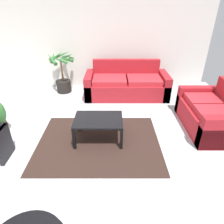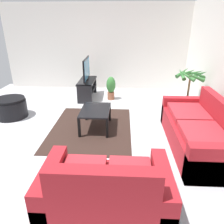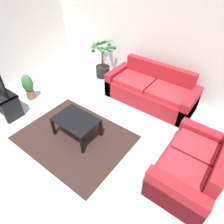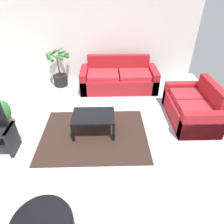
{
  "view_description": "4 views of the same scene",
  "coord_description": "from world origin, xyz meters",
  "views": [
    {
      "loc": [
        0.32,
        -2.62,
        2.26
      ],
      "look_at": [
        0.31,
        0.42,
        0.53
      ],
      "focal_mm": 31.52,
      "sensor_mm": 36.0,
      "label": 1
    },
    {
      "loc": [
        4.17,
        0.91,
        2.13
      ],
      "look_at": [
        0.68,
        0.72,
        0.64
      ],
      "focal_mm": 34.05,
      "sensor_mm": 36.0,
      "label": 2
    },
    {
      "loc": [
        2.37,
        -1.52,
        3.04
      ],
      "look_at": [
        0.69,
        0.71,
        0.68
      ],
      "focal_mm": 31.67,
      "sensor_mm": 36.0,
      "label": 3
    },
    {
      "loc": [
        0.37,
        -2.89,
        2.77
      ],
      "look_at": [
        0.46,
        0.45,
        0.43
      ],
      "focal_mm": 31.44,
      "sensor_mm": 36.0,
      "label": 4
    }
  ],
  "objects": [
    {
      "name": "area_rug",
      "position": [
        0.08,
        0.24,
        0.0
      ],
      "size": [
        2.2,
        1.7,
        0.01
      ],
      "primitive_type": "cube",
      "color": "black",
      "rests_on": "ground"
    },
    {
      "name": "ground_plane",
      "position": [
        0.0,
        0.0,
        0.0
      ],
      "size": [
        6.6,
        6.6,
        0.0
      ],
      "primitive_type": "plane",
      "color": "#B2B2B7"
    },
    {
      "name": "tv_stand",
      "position": [
        -1.92,
        -0.16,
        0.35
      ],
      "size": [
        1.1,
        0.45,
        0.54
      ],
      "color": "black",
      "rests_on": "ground"
    },
    {
      "name": "tv",
      "position": [
        -1.92,
        -0.16,
        0.88
      ],
      "size": [
        1.07,
        0.1,
        0.64
      ],
      "color": "black",
      "rests_on": "tv_stand"
    },
    {
      "name": "wall_left",
      "position": [
        -3.0,
        0.0,
        1.35
      ],
      "size": [
        0.06,
        6.0,
        2.7
      ],
      "primitive_type": "cube",
      "color": "silver",
      "rests_on": "ground"
    },
    {
      "name": "couch_loveseat",
      "position": [
        2.28,
        0.73,
        0.3
      ],
      "size": [
        0.9,
        1.47,
        0.9
      ],
      "color": "maroon",
      "rests_on": "ground"
    },
    {
      "name": "coffee_table",
      "position": [
        0.08,
        0.34,
        0.38
      ],
      "size": [
        0.86,
        0.6,
        0.44
      ],
      "color": "black",
      "rests_on": "ground"
    },
    {
      "name": "potted_palm",
      "position": [
        -1.03,
        2.55,
        0.49
      ],
      "size": [
        0.73,
        0.73,
        1.11
      ],
      "color": "black",
      "rests_on": "ground"
    },
    {
      "name": "couch_main",
      "position": [
        0.7,
        2.28,
        0.3
      ],
      "size": [
        2.15,
        0.9,
        0.9
      ],
      "color": "maroon",
      "rests_on": "ground"
    },
    {
      "name": "potted_plant_small",
      "position": [
        -1.81,
        0.56,
        0.37
      ],
      "size": [
        0.27,
        0.27,
        0.68
      ],
      "color": "brown",
      "rests_on": "ground"
    },
    {
      "name": "ottoman",
      "position": [
        -0.42,
        -1.77,
        0.23
      ],
      "size": [
        0.74,
        0.74,
        0.47
      ],
      "color": "black",
      "rests_on": "ground"
    }
  ]
}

